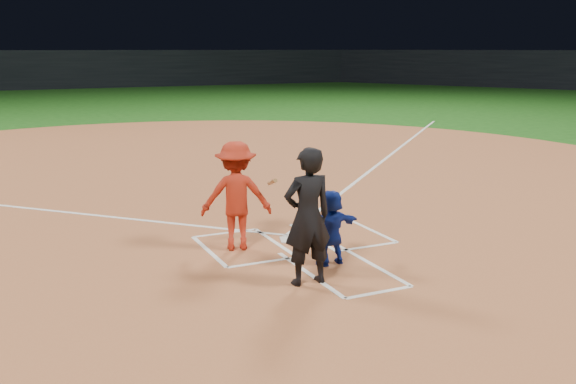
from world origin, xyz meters
name	(u,v)px	position (x,y,z in m)	size (l,w,h in m)	color
ground	(294,240)	(0.00, 0.00, 0.00)	(120.00, 120.00, 0.00)	#164B12
home_plate_dirt	(196,179)	(0.00, 6.00, 0.01)	(28.00, 28.00, 0.01)	#9C5733
stadium_wall_far	(48,70)	(0.00, 48.00, 1.60)	(80.00, 1.20, 3.20)	black
home_plate	(294,239)	(0.00, 0.00, 0.02)	(0.60, 0.60, 0.02)	silver
catcher	(331,227)	(-0.03, -1.43, 0.61)	(1.12, 0.36, 1.20)	#122997
umpire	(308,217)	(-0.75, -2.05, 1.02)	(0.73, 0.48, 2.01)	black
chalk_markings	(204,184)	(0.00, 5.29, 0.01)	(28.35, 17.32, 0.01)	white
batter_at_plate	(236,196)	(-1.09, -0.04, 0.94)	(1.42, 1.07, 1.85)	#AC2513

